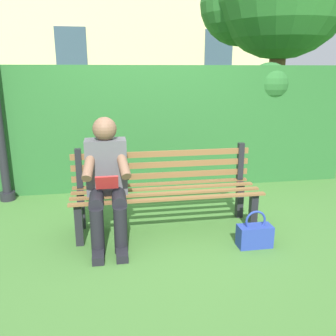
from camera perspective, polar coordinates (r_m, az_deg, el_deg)
ground at (r=3.67m, az=-0.27°, el=-9.77°), size 60.00×60.00×0.00m
park_bench at (r=3.59m, az=-0.49°, el=-3.07°), size 1.84×0.53×0.82m
person_seated at (r=3.32m, az=-9.75°, el=-1.58°), size 0.44×0.73×1.15m
hedge_backdrop at (r=5.00m, az=-1.51°, el=7.11°), size 5.24×0.70×1.67m
handbag at (r=3.40m, az=13.67°, el=-10.34°), size 0.31×0.15×0.35m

